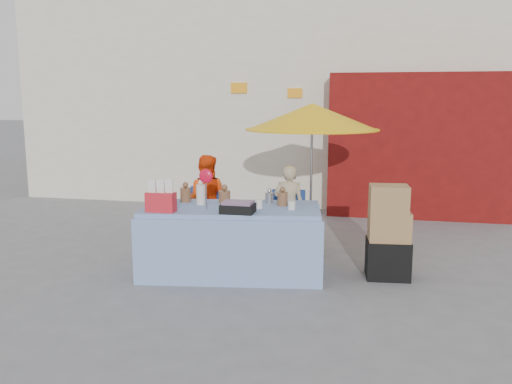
% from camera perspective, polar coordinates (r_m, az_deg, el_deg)
% --- Properties ---
extents(ground, '(80.00, 80.00, 0.00)m').
position_cam_1_polar(ground, '(6.47, -0.90, -9.67)').
color(ground, slate).
rests_on(ground, ground).
extents(backdrop, '(14.00, 8.00, 7.80)m').
position_cam_1_polar(backdrop, '(13.51, 8.69, 13.80)').
color(backdrop, silver).
rests_on(backdrop, ground).
extents(market_table, '(2.33, 1.34, 1.34)m').
position_cam_1_polar(market_table, '(6.73, -2.65, -5.01)').
color(market_table, '#7B9AC6').
rests_on(market_table, ground).
extents(chair_left, '(0.50, 0.50, 0.85)m').
position_cam_1_polar(chair_left, '(8.08, -5.53, -3.83)').
color(chair_left, navy).
rests_on(chair_left, ground).
extents(chair_right, '(0.50, 0.50, 0.85)m').
position_cam_1_polar(chair_right, '(7.80, 3.28, -4.30)').
color(chair_right, navy).
rests_on(chair_right, ground).
extents(vendor_orange, '(0.68, 0.54, 1.34)m').
position_cam_1_polar(vendor_orange, '(8.11, -5.29, -0.78)').
color(vendor_orange, '#FF440D').
rests_on(vendor_orange, ground).
extents(vendor_beige, '(0.46, 0.32, 1.22)m').
position_cam_1_polar(vendor_beige, '(7.85, 3.47, -1.55)').
color(vendor_beige, tan).
rests_on(vendor_beige, ground).
extents(umbrella, '(1.90, 1.90, 2.09)m').
position_cam_1_polar(umbrella, '(7.80, 5.93, 7.83)').
color(umbrella, gray).
rests_on(umbrella, ground).
extents(box_stack, '(0.55, 0.47, 1.14)m').
position_cam_1_polar(box_stack, '(6.75, 13.77, -4.47)').
color(box_stack, black).
rests_on(box_stack, ground).
extents(tarp_bundle, '(0.83, 0.75, 0.31)m').
position_cam_1_polar(tarp_bundle, '(6.91, -6.19, -7.12)').
color(tarp_bundle, yellow).
rests_on(tarp_bundle, ground).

